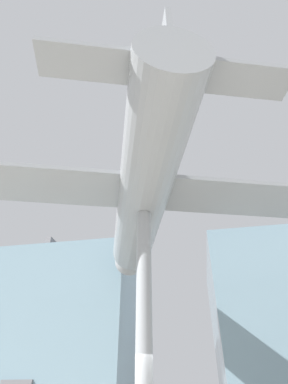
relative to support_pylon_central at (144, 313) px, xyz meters
The scene contains 3 objects.
glass_pavilion_left 15.15m from the support_pylon_central, 122.74° to the left, with size 10.87×10.48×10.85m.
support_pylon_central is the anchor object (origin of this frame).
suspended_airplane 4.73m from the support_pylon_central, 106.72° to the left, with size 20.96×14.17×3.60m.
Camera 1 is at (1.72, -9.84, 1.40)m, focal length 28.00 mm.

